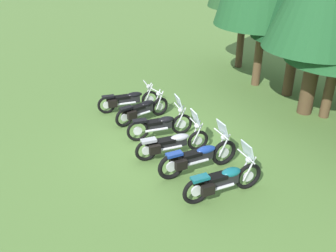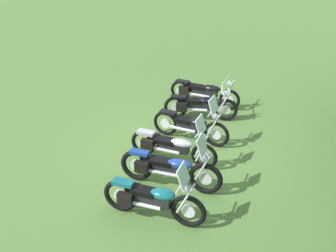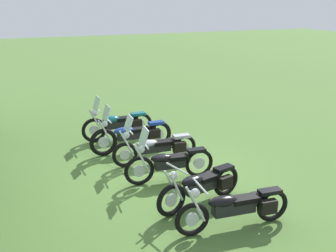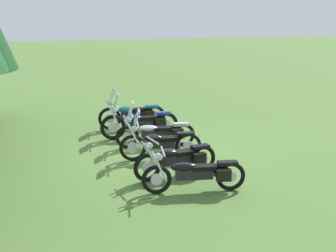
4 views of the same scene
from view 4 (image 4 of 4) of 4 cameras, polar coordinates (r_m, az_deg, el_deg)
ground_plane at (r=13.34m, az=-0.97°, el=-3.28°), size 80.00×80.00×0.00m
motorcycle_0 at (r=10.62m, az=3.33°, el=-5.54°), size 0.73×2.30×0.98m
motorcycle_1 at (r=11.52m, az=1.10°, el=-3.85°), size 0.86×2.12×1.00m
motorcycle_2 at (r=12.70m, az=-1.01°, el=-1.95°), size 0.65×2.17×1.36m
motorcycle_3 at (r=13.82m, az=-1.34°, el=-0.69°), size 0.66×2.29×1.34m
motorcycle_4 at (r=14.75m, az=-3.27°, el=0.41°), size 0.72×2.41×1.40m
motorcycle_5 at (r=15.87m, az=-4.17°, el=1.42°), size 0.73×2.22×1.38m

